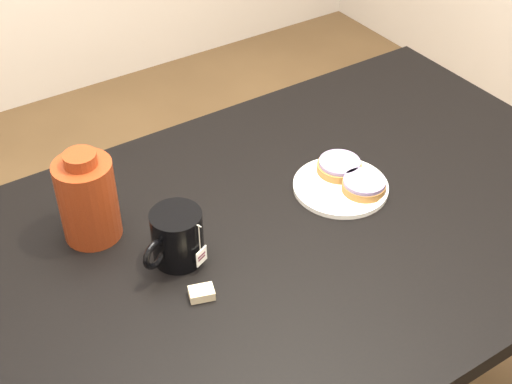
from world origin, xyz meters
The scene contains 7 objects.
table centered at (0.00, 0.00, 0.67)m, with size 1.40×0.90×0.75m.
plate centered at (0.13, 0.04, 0.76)m, with size 0.20×0.20×0.02m.
bagel_back centered at (0.16, 0.08, 0.77)m, with size 0.14×0.14×0.03m.
bagel_front centered at (0.16, 0.00, 0.77)m, with size 0.11×0.11×0.03m.
mug centered at (-0.26, 0.04, 0.81)m, with size 0.15×0.13×0.11m.
teabag_pouch centered at (-0.27, -0.07, 0.76)m, with size 0.04×0.03×0.02m, color #C6B793.
bagel_package centered at (-0.37, 0.20, 0.84)m, with size 0.14×0.14×0.19m.
Camera 1 is at (-0.67, -0.86, 1.70)m, focal length 50.00 mm.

